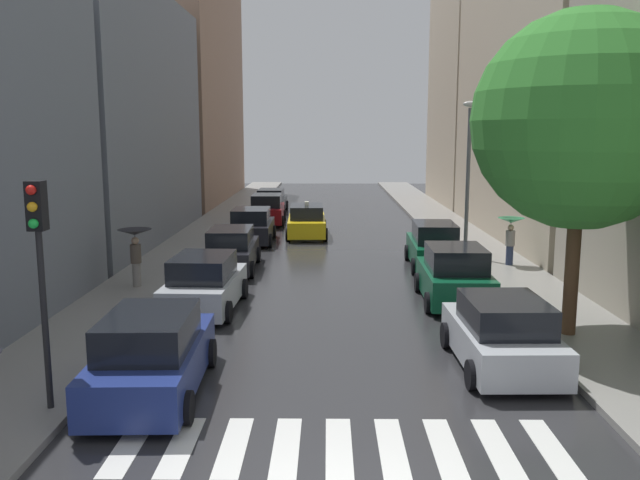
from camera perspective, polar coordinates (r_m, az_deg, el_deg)
ground_plane at (r=32.47m, az=1.02°, el=-0.05°), size 28.00×72.00×0.04m
sidewalk_left at (r=33.06m, az=-10.31°, el=0.13°), size 3.00×72.00×0.15m
sidewalk_right at (r=33.14m, az=12.34°, el=0.09°), size 3.00×72.00×0.15m
crosswalk_stripes at (r=11.71m, az=1.66°, el=-17.57°), size 7.65×2.20×0.01m
building_left_mid at (r=33.48m, az=-18.43°, el=10.02°), size 6.00×16.99×11.90m
building_left_far at (r=52.47m, az=-11.49°, el=12.77°), size 6.00×19.96×17.13m
building_right_mid at (r=34.98m, az=19.74°, el=11.12°), size 6.00×18.28×13.38m
building_right_far at (r=50.34m, az=13.99°, el=14.59°), size 6.00×12.18×20.19m
parked_car_left_nearest at (r=13.95m, az=-14.40°, el=-9.74°), size 2.21×4.62×1.75m
parked_car_left_second at (r=19.99m, az=-10.02°, el=-3.82°), size 2.20×4.31×1.70m
parked_car_left_third at (r=25.58m, az=-7.73°, el=-0.90°), size 2.08×4.54×1.66m
parked_car_left_fourth at (r=31.78m, az=-5.98°, el=1.16°), size 2.20×4.20×1.68m
parked_car_left_fifth at (r=38.27m, az=-4.64°, el=2.61°), size 2.18×4.24×1.74m
parked_car_left_sixth at (r=43.75m, az=-4.27°, el=3.37°), size 2.07×4.17×1.56m
parked_car_right_nearest at (r=15.54m, az=15.56°, el=-7.97°), size 2.22×4.11×1.64m
parked_car_right_second at (r=20.95m, az=11.62°, el=-3.13°), size 2.19×4.06×1.82m
parked_car_right_third at (r=26.20m, az=9.87°, el=-0.58°), size 2.09×4.41×1.80m
taxi_midroad at (r=33.62m, az=-1.16°, el=1.62°), size 2.17×4.69×1.81m
pedestrian_near_tree at (r=26.59m, az=16.26°, el=0.83°), size 1.03×1.03×1.86m
pedestrian_far_side at (r=22.78m, az=-15.78°, el=-0.28°), size 1.12×1.12×1.95m
street_tree_right at (r=17.57m, az=21.80°, el=9.59°), size 5.39×5.39×8.13m
traffic_light_left_corner at (r=12.94m, az=-23.27°, el=-0.40°), size 0.30×0.42×4.30m
lamp_post_right at (r=27.61m, az=12.77°, el=6.16°), size 0.60×0.28×6.39m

